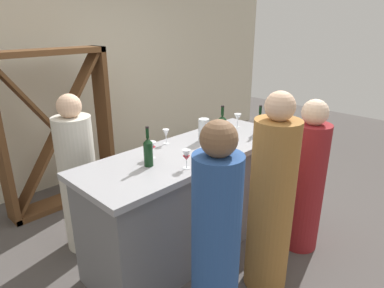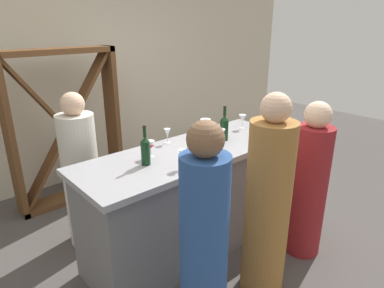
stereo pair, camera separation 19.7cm
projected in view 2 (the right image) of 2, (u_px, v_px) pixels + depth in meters
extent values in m
plane|color=#4C4744|center=(192.00, 244.00, 3.27)|extent=(12.00, 12.00, 0.00)
cube|color=beige|center=(79.00, 74.00, 4.34)|extent=(8.00, 0.10, 2.80)
cube|color=slate|center=(192.00, 202.00, 3.11)|extent=(2.01, 0.66, 0.94)
cube|color=#99999E|center=(192.00, 152.00, 2.94)|extent=(2.09, 0.74, 0.05)
cube|color=brown|center=(10.00, 140.00, 3.47)|extent=(0.06, 0.28, 1.77)
cube|color=brown|center=(113.00, 119.00, 4.21)|extent=(0.06, 0.28, 1.77)
cube|color=brown|center=(56.00, 51.00, 3.55)|extent=(1.25, 0.28, 0.06)
cube|color=brown|center=(75.00, 195.00, 4.14)|extent=(1.25, 0.28, 0.06)
cube|color=brown|center=(66.00, 128.00, 3.84)|extent=(1.16, 0.20, 1.67)
cube|color=brown|center=(66.00, 128.00, 3.84)|extent=(1.16, 0.20, 1.67)
cylinder|color=black|center=(146.00, 153.00, 2.60)|extent=(0.07, 0.07, 0.19)
cone|color=black|center=(145.00, 139.00, 2.56)|extent=(0.07, 0.07, 0.04)
cylinder|color=black|center=(145.00, 132.00, 2.54)|extent=(0.02, 0.02, 0.08)
cylinder|color=black|center=(144.00, 126.00, 2.52)|extent=(0.03, 0.03, 0.01)
cylinder|color=black|center=(224.00, 130.00, 3.14)|extent=(0.08, 0.08, 0.19)
cone|color=black|center=(225.00, 118.00, 3.10)|extent=(0.08, 0.08, 0.04)
cylinder|color=black|center=(225.00, 112.00, 3.08)|extent=(0.03, 0.03, 0.08)
cylinder|color=black|center=(225.00, 107.00, 3.06)|extent=(0.03, 0.03, 0.01)
cylinder|color=black|center=(263.00, 127.00, 3.27)|extent=(0.08, 0.08, 0.17)
cone|color=black|center=(264.00, 117.00, 3.23)|extent=(0.08, 0.08, 0.03)
cylinder|color=black|center=(264.00, 111.00, 3.21)|extent=(0.03, 0.03, 0.07)
cylinder|color=black|center=(265.00, 107.00, 3.20)|extent=(0.03, 0.03, 0.01)
cylinder|color=black|center=(273.00, 129.00, 3.20)|extent=(0.08, 0.08, 0.18)
cone|color=black|center=(274.00, 118.00, 3.16)|extent=(0.08, 0.08, 0.03)
cylinder|color=black|center=(274.00, 112.00, 3.15)|extent=(0.03, 0.03, 0.07)
cylinder|color=black|center=(275.00, 108.00, 3.13)|extent=(0.03, 0.03, 0.01)
cylinder|color=white|center=(183.00, 168.00, 2.57)|extent=(0.06, 0.06, 0.00)
cylinder|color=white|center=(183.00, 164.00, 2.55)|extent=(0.01, 0.01, 0.06)
cone|color=white|center=(183.00, 155.00, 2.53)|extent=(0.06, 0.06, 0.08)
cone|color=maroon|center=(183.00, 158.00, 2.54)|extent=(0.05, 0.05, 0.04)
cylinder|color=white|center=(221.00, 146.00, 3.01)|extent=(0.06, 0.06, 0.00)
cylinder|color=white|center=(221.00, 142.00, 3.00)|extent=(0.01, 0.01, 0.08)
cone|color=white|center=(222.00, 133.00, 2.97)|extent=(0.06, 0.06, 0.08)
cylinder|color=white|center=(151.00, 157.00, 2.77)|extent=(0.06, 0.06, 0.00)
cylinder|color=white|center=(151.00, 152.00, 2.76)|extent=(0.01, 0.01, 0.07)
cone|color=white|center=(150.00, 145.00, 2.74)|extent=(0.07, 0.07, 0.07)
cone|color=maroon|center=(150.00, 147.00, 2.74)|extent=(0.06, 0.06, 0.02)
cylinder|color=white|center=(242.00, 128.00, 3.51)|extent=(0.06, 0.06, 0.00)
cylinder|color=white|center=(242.00, 125.00, 3.49)|extent=(0.01, 0.01, 0.07)
cone|color=white|center=(242.00, 118.00, 3.47)|extent=(0.08, 0.08, 0.07)
cylinder|color=white|center=(168.00, 143.00, 3.09)|extent=(0.06, 0.06, 0.00)
cylinder|color=white|center=(167.00, 140.00, 3.08)|extent=(0.01, 0.01, 0.06)
cone|color=white|center=(167.00, 133.00, 3.05)|extent=(0.06, 0.06, 0.07)
cylinder|color=silver|center=(205.00, 130.00, 3.09)|extent=(0.10, 0.10, 0.22)
cylinder|color=maroon|center=(308.00, 192.00, 3.00)|extent=(0.34, 0.34, 1.21)
sphere|color=beige|center=(318.00, 115.00, 2.76)|extent=(0.23, 0.23, 0.23)
cylinder|color=#9E6B33|center=(267.00, 211.00, 2.53)|extent=(0.34, 0.34, 1.40)
sphere|color=#D8AD8C|center=(276.00, 108.00, 2.26)|extent=(0.21, 0.21, 0.21)
cylinder|color=#284C8C|center=(204.00, 256.00, 2.09)|extent=(0.39, 0.39, 1.34)
sphere|color=brown|center=(205.00, 139.00, 1.83)|extent=(0.21, 0.21, 0.21)
cylinder|color=beige|center=(82.00, 181.00, 3.13)|extent=(0.43, 0.43, 1.28)
sphere|color=#D8AD8C|center=(72.00, 104.00, 2.88)|extent=(0.21, 0.21, 0.21)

